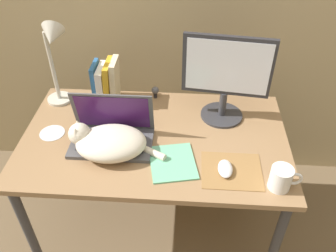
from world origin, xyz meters
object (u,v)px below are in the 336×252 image
object	(u,v)px
external_monitor	(226,76)
mug	(281,178)
cd_disc	(52,133)
webcam	(155,91)
laptop	(112,133)
notepad	(173,162)
book_row	(106,83)
cat	(108,142)
computer_mouse	(225,169)
desk_lamp	(53,51)

from	to	relation	value
external_monitor	mug	size ratio (longest dim) A/B	3.31
cd_disc	webcam	bearing A→B (deg)	35.64
laptop	notepad	xyz separation A→B (m)	(0.29, -0.13, -0.04)
laptop	notepad	world-z (taller)	laptop
book_row	mug	distance (m)	0.99
notepad	book_row	bearing A→B (deg)	129.68
cat	computer_mouse	bearing A→B (deg)	-9.69
cat	book_row	bearing A→B (deg)	101.76
desk_lamp	cd_disc	size ratio (longest dim) A/B	3.85
mug	cd_disc	xyz separation A→B (m)	(-1.03, 0.27, -0.05)
external_monitor	book_row	distance (m)	0.62
cat	computer_mouse	xyz separation A→B (m)	(0.52, -0.09, -0.04)
laptop	cat	size ratio (longest dim) A/B	0.85
external_monitor	mug	bearing A→B (deg)	-65.22
external_monitor	computer_mouse	size ratio (longest dim) A/B	4.11
computer_mouse	notepad	bearing A→B (deg)	171.23
computer_mouse	notepad	size ratio (longest dim) A/B	0.41
cd_disc	cat	bearing A→B (deg)	-19.83
external_monitor	computer_mouse	xyz separation A→B (m)	(-0.00, -0.39, -0.22)
cat	notepad	size ratio (longest dim) A/B	1.71
cat	cd_disc	size ratio (longest dim) A/B	3.68
mug	cd_disc	world-z (taller)	mug
computer_mouse	notepad	world-z (taller)	computer_mouse
desk_lamp	cd_disc	bearing A→B (deg)	-87.79
book_row	notepad	distance (m)	0.59
webcam	cd_disc	bearing A→B (deg)	-144.36
mug	computer_mouse	bearing A→B (deg)	161.83
cat	webcam	distance (m)	0.47
desk_lamp	webcam	world-z (taller)	desk_lamp
laptop	external_monitor	size ratio (longest dim) A/B	0.85
desk_lamp	mug	size ratio (longest dim) A/B	3.50
webcam	cd_disc	size ratio (longest dim) A/B	0.55
cat	external_monitor	size ratio (longest dim) A/B	1.01
laptop	mug	distance (m)	0.76
notepad	mug	bearing A→B (deg)	-13.46
laptop	cd_disc	distance (m)	0.31
external_monitor	computer_mouse	world-z (taller)	external_monitor
computer_mouse	webcam	distance (m)	0.64
desk_lamp	notepad	bearing A→B (deg)	-34.18
book_row	mug	size ratio (longest dim) A/B	1.86
laptop	webcam	xyz separation A→B (m)	(0.16, 0.37, -0.00)
computer_mouse	notepad	distance (m)	0.23
laptop	book_row	distance (m)	0.34
notepad	computer_mouse	bearing A→B (deg)	-8.77
computer_mouse	webcam	xyz separation A→B (m)	(-0.35, 0.53, 0.02)
computer_mouse	external_monitor	bearing A→B (deg)	89.48
cat	external_monitor	xyz separation A→B (m)	(0.52, 0.30, 0.18)
book_row	desk_lamp	xyz separation A→B (m)	(-0.23, -0.04, 0.20)
webcam	laptop	bearing A→B (deg)	-113.92
book_row	cd_disc	world-z (taller)	book_row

